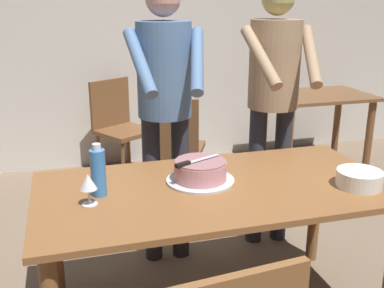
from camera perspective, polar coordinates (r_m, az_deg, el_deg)
The scene contains 12 objects.
back_wall at distance 4.60m, azimuth -7.68°, elevation 14.18°, with size 10.00×0.12×2.70m, color beige.
main_dining_table at distance 2.28m, azimuth 2.94°, elevation -7.67°, with size 1.73×0.87×0.75m.
cake_on_platter at distance 2.26m, azimuth 1.04°, elevation -3.49°, with size 0.34×0.34×0.11m.
cake_knife at distance 2.20m, azimuth -0.37°, elevation -2.35°, with size 0.26×0.13×0.02m.
plate_stack at distance 2.35m, azimuth 20.16°, elevation -4.08°, with size 0.22×0.22×0.08m.
wine_glass_near at distance 2.05m, azimuth -12.82°, elevation -4.77°, with size 0.08×0.08×0.14m.
water_bottle at distance 2.13m, azimuth -11.63°, elevation -3.44°, with size 0.07×0.07×0.25m.
person_cutting_cake at distance 2.71m, azimuth -3.40°, elevation 6.07°, with size 0.47×0.56×1.72m.
person_standing_beside at distance 2.97m, azimuth 10.17°, elevation 6.85°, with size 0.47×0.56×1.72m.
background_table at distance 4.63m, azimuth 15.29°, elevation 4.05°, with size 1.00×0.70×0.74m.
background_chair_0 at distance 3.69m, azimuth -2.29°, elevation -0.11°, with size 0.58×0.58×0.90m.
background_chair_2 at distance 4.36m, azimuth -9.05°, elevation 2.49°, with size 0.60×0.60×0.90m.
Camera 1 is at (-0.67, -1.94, 1.62)m, focal length 42.73 mm.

